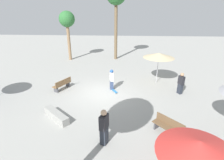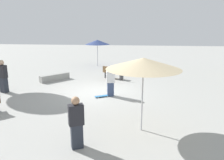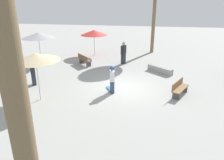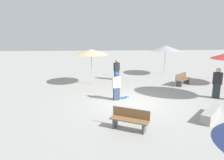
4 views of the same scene
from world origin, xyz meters
name	(u,v)px [view 1 (image 1 of 4)]	position (x,y,z in m)	size (l,w,h in m)	color
ground_plane	(102,94)	(0.00, 0.00, 0.00)	(60.00, 60.00, 0.00)	#9E9E99
skater_main	(112,79)	(-0.65, -0.81, 0.88)	(0.33, 0.47, 1.63)	#38476B
skateboard	(114,91)	(-0.88, -0.41, 0.06)	(0.55, 0.80, 0.07)	teal
concrete_ledge	(56,115)	(2.28, 3.34, 0.22)	(1.83, 1.66, 0.44)	gray
bench_near	(168,127)	(-3.78, 4.28, 0.43)	(1.42, 1.46, 0.85)	#47474C
bench_far	(62,84)	(3.18, -0.56, 0.43)	(1.13, 1.62, 0.85)	#47474C
shade_umbrella_red	(199,148)	(-3.70, 7.52, 2.15)	(2.50, 2.50, 2.39)	#B7B7BC
shade_umbrella_tan	(159,55)	(-4.37, -2.35, 2.40)	(2.52, 2.52, 2.59)	#B7B7BC
palm_tree_center_left	(67,21)	(5.00, -9.14, 4.56)	(1.81, 1.81, 5.68)	#896B4C
bystander_watching	(181,83)	(-5.75, -0.39, 0.81)	(0.42, 0.51, 1.63)	#282D38
bystander_far	(104,127)	(-0.66, 5.13, 0.91)	(0.43, 0.56, 1.82)	#282D38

